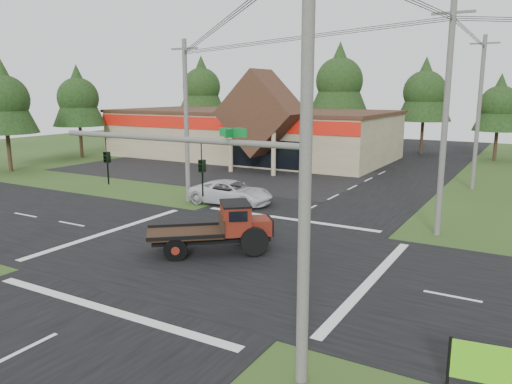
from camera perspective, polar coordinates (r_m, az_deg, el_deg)
The scene contains 19 objects.
ground at distance 23.04m, azimuth -4.01°, elevation -6.95°, with size 120.00×120.00×0.00m, color #2B4619.
road_ns at distance 23.04m, azimuth -4.01°, elevation -6.92°, with size 12.00×120.00×0.02m, color black.
road_ew at distance 23.04m, azimuth -4.01°, elevation -6.92°, with size 120.00×12.00×0.02m, color black.
parking_apron at distance 46.03m, azimuth -5.31°, elevation 2.37°, with size 28.00×14.00×0.02m, color black.
cvs_building at distance 55.45m, azimuth -0.48°, elevation 6.85°, with size 30.40×18.20×9.19m.
traffic_signal_mast at distance 12.73m, azimuth -1.34°, elevation -1.47°, with size 8.12×0.24×7.00m.
utility_pole_nr at distance 11.73m, azimuth 5.69°, elevation 3.40°, with size 2.00×0.30×11.00m.
utility_pole_nw at distance 33.09m, azimuth -7.97°, elevation 8.11°, with size 2.00×0.30×10.50m.
utility_pole_ne at distance 26.48m, azimuth 20.82°, elevation 7.75°, with size 2.00×0.30×11.50m.
utility_pole_n at distance 40.35m, azimuth 24.10°, elevation 8.33°, with size 2.00×0.30×11.20m.
tree_row_a at distance 71.85m, azimuth -6.25°, elevation 12.05°, with size 6.72×6.72×12.12m.
tree_row_b at distance 68.21m, azimuth 1.72°, elevation 11.01°, with size 5.60×5.60×10.10m.
tree_row_c at distance 63.17m, azimuth 9.51°, elevation 12.66°, with size 7.28×7.28×13.13m.
tree_row_d at distance 61.34m, azimuth 18.74°, elevation 11.00°, with size 6.16×6.16×11.11m.
tree_row_e at distance 58.27m, azimuth 26.07°, elevation 9.13°, with size 5.04×5.04×9.09m.
tree_side_w at distance 58.40m, azimuth -19.69°, elevation 10.28°, with size 5.60×5.60×10.10m.
tree_side_w_near at distance 50.75m, azimuth -26.87°, elevation 9.64°, with size 5.60×5.60×10.10m.
antique_flatbed_truck at distance 22.77m, azimuth -5.17°, elevation -4.10°, with size 2.14×5.62×2.35m, color #5D1C0D, non-canonical shape.
white_pickup at distance 32.56m, azimuth -2.84°, elevation -0.05°, with size 2.54×5.50×1.53m, color silver.
Camera 1 is at (12.26, -18.10, 7.28)m, focal length 35.00 mm.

